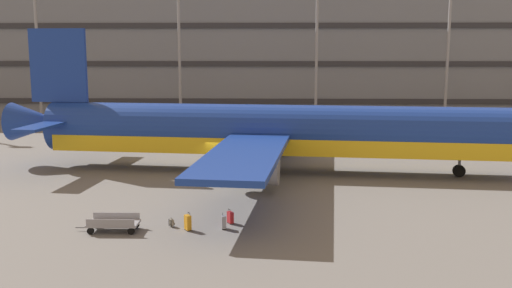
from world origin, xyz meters
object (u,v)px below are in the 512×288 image
object	(u,v)px
suitcase_orange	(230,217)
suitcase_silver	(224,222)
airliner	(271,132)
suitcase_small	(188,222)
backpack_teal	(172,223)
baggage_cart	(113,223)

from	to	relation	value
suitcase_orange	suitcase_silver	world-z (taller)	suitcase_silver
airliner	suitcase_silver	world-z (taller)	airliner
suitcase_small	suitcase_orange	distance (m)	2.48
suitcase_orange	backpack_teal	xyz separation A→B (m)	(-3.07, -0.67, -0.12)
suitcase_silver	baggage_cart	distance (m)	5.73
airliner	baggage_cart	distance (m)	17.33
suitcase_orange	suitcase_small	bearing A→B (deg)	-149.41
airliner	suitcase_orange	xyz separation A→B (m)	(-2.18, -13.57, -2.73)
suitcase_small	backpack_teal	bearing A→B (deg)	148.03
suitcase_small	baggage_cart	size ratio (longest dim) A/B	0.29
backpack_teal	baggage_cart	distance (m)	3.02
suitcase_small	suitcase_orange	bearing A→B (deg)	30.59
airliner	backpack_teal	bearing A→B (deg)	-110.25
suitcase_orange	airliner	bearing A→B (deg)	80.86
suitcase_silver	suitcase_orange	bearing A→B (deg)	74.99
suitcase_orange	backpack_teal	world-z (taller)	suitcase_orange
suitcase_silver	backpack_teal	xyz separation A→B (m)	(-2.81, 0.31, -0.15)
airliner	suitcase_silver	xyz separation A→B (m)	(-2.45, -14.55, -2.70)
suitcase_small	baggage_cart	bearing A→B (deg)	-176.65
baggage_cart	airliner	bearing A→B (deg)	61.55
suitcase_silver	backpack_teal	bearing A→B (deg)	173.71
airliner	suitcase_orange	bearing A→B (deg)	-99.14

